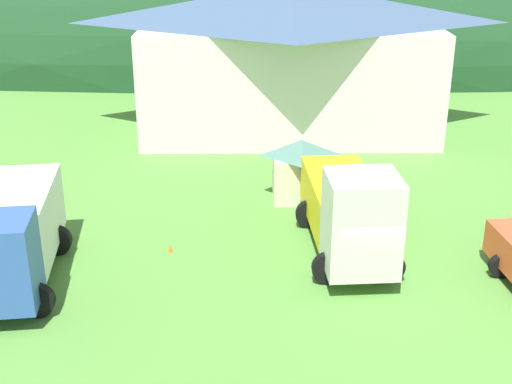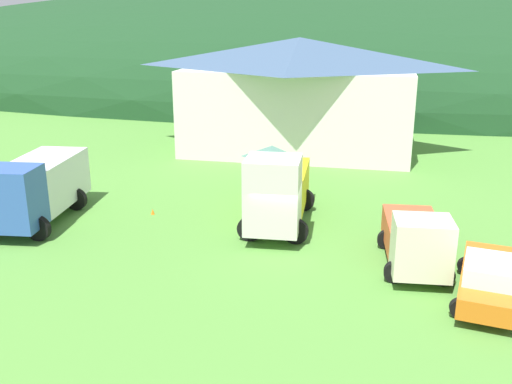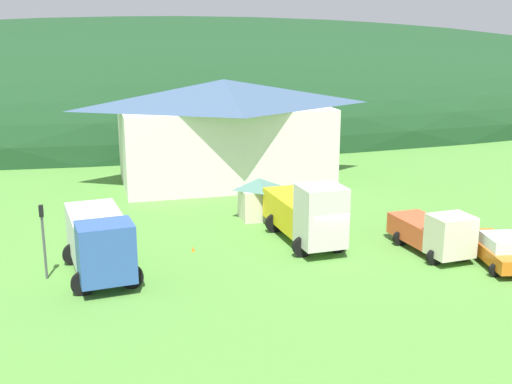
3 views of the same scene
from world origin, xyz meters
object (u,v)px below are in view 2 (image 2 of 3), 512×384
depot_building (299,94)px  service_pickup_orange (490,278)px  light_truck_cream (416,239)px  flatbed_truck_yellow (278,190)px  play_shed_cream (272,168)px  box_truck_blue (35,187)px  traffic_cone_near_pickup (153,214)px

depot_building → service_pickup_orange: depot_building is taller
light_truck_cream → service_pickup_orange: bearing=42.7°
depot_building → flatbed_truck_yellow: bearing=-85.1°
play_shed_cream → flatbed_truck_yellow: (1.30, -5.34, 0.43)m
depot_building → light_truck_cream: size_ratio=3.05×
box_truck_blue → traffic_cone_near_pickup: (4.89, 2.16, -1.75)m
light_truck_cream → service_pickup_orange: (2.36, -2.15, -0.38)m
play_shed_cream → flatbed_truck_yellow: 5.51m
depot_building → traffic_cone_near_pickup: depot_building is taller
box_truck_blue → light_truck_cream: size_ratio=1.28×
box_truck_blue → traffic_cone_near_pickup: box_truck_blue is taller
play_shed_cream → depot_building: bearing=90.1°
depot_building → traffic_cone_near_pickup: 16.40m
play_shed_cream → light_truck_cream: size_ratio=0.48×
flatbed_truck_yellow → service_pickup_orange: bearing=53.2°
light_truck_cream → service_pickup_orange: size_ratio=1.01×
depot_building → play_shed_cream: depot_building is taller
flatbed_truck_yellow → service_pickup_orange: 10.04m
depot_building → box_truck_blue: (-9.88, -17.24, -2.31)m
play_shed_cream → light_truck_cream: 11.34m
depot_building → flatbed_truck_yellow: depot_building is taller
depot_building → service_pickup_orange: 23.28m
traffic_cone_near_pickup → service_pickup_orange: bearing=-21.8°
depot_building → box_truck_blue: depot_building is taller
flatbed_truck_yellow → traffic_cone_near_pickup: size_ratio=13.16×
box_truck_blue → light_truck_cream: box_truck_blue is taller
depot_building → service_pickup_orange: (9.65, -20.94, -3.23)m
flatbed_truck_yellow → traffic_cone_near_pickup: flatbed_truck_yellow is taller
service_pickup_orange → play_shed_cream: bearing=-128.1°
play_shed_cream → service_pickup_orange: size_ratio=0.48×
traffic_cone_near_pickup → flatbed_truck_yellow: bearing=-3.2°
depot_building → box_truck_blue: size_ratio=2.39×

